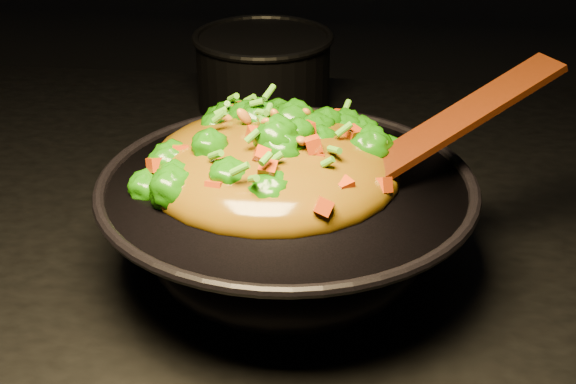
# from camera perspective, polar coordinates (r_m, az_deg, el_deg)

# --- Properties ---
(wok) EXTENTS (0.37, 0.37, 0.10)m
(wok) POSITION_cam_1_polar(r_m,az_deg,el_deg) (0.81, -0.08, -2.56)
(wok) COLOR black
(wok) RESTS_ON stovetop
(stir_fry) EXTENTS (0.30, 0.30, 0.09)m
(stir_fry) POSITION_cam_1_polar(r_m,az_deg,el_deg) (0.78, -1.11, 4.24)
(stir_fry) COLOR #175806
(stir_fry) RESTS_ON wok
(spatula) EXTENTS (0.24, 0.17, 0.11)m
(spatula) POSITION_cam_1_polar(r_m,az_deg,el_deg) (0.80, 10.80, 4.32)
(spatula) COLOR #331206
(spatula) RESTS_ON wok
(back_pot) EXTENTS (0.22, 0.22, 0.11)m
(back_pot) POSITION_cam_1_polar(r_m,az_deg,el_deg) (1.21, -1.77, 8.63)
(back_pot) COLOR black
(back_pot) RESTS_ON stovetop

